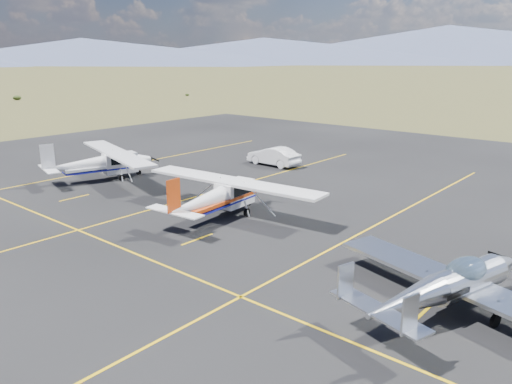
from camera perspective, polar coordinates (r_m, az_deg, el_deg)
ground at (r=21.97m, az=12.90°, el=-7.71°), size 1600.00×1600.00×0.00m
apron at (r=25.67m, az=-1.04°, el=-3.89°), size 72.00×72.00×0.02m
aircraft_low_wing at (r=18.11m, az=21.37°, el=-9.87°), size 7.58×10.32×2.24m
aircraft_cessna at (r=26.68m, az=-4.18°, el=-0.36°), size 6.72×11.17×2.82m
aircraft_plain at (r=36.38m, az=-17.27°, el=3.26°), size 7.53×11.20×2.85m
sedan at (r=39.61m, az=2.02°, el=4.12°), size 1.66×4.47×1.46m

